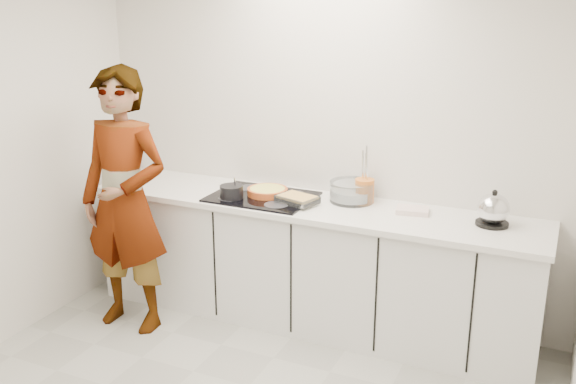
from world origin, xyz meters
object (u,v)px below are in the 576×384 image
at_px(tart_dish, 267,191).
at_px(baking_dish, 297,199).
at_px(hob, 262,197).
at_px(mixing_bowl, 352,192).
at_px(saucepan, 232,192).
at_px(kettle, 493,210).
at_px(cook, 125,202).
at_px(utensil_crock, 364,191).

height_order(tart_dish, baking_dish, baking_dish).
relative_size(hob, mixing_bowl, 1.93).
distance_m(hob, mixing_bowl, 0.64).
height_order(hob, tart_dish, tart_dish).
relative_size(saucepan, kettle, 0.70).
bearing_deg(saucepan, cook, -147.19).
bearing_deg(tart_dish, mixing_bowl, 13.67).
height_order(baking_dish, cook, cook).
height_order(baking_dish, mixing_bowl, mixing_bowl).
height_order(mixing_bowl, cook, cook).
height_order(hob, saucepan, saucepan).
xyz_separation_m(hob, cook, (-0.79, -0.54, 0.02)).
bearing_deg(hob, tart_dish, 61.81).
bearing_deg(tart_dish, kettle, 1.73).
bearing_deg(saucepan, utensil_crock, 21.00).
bearing_deg(kettle, mixing_bowl, 174.32).
bearing_deg(mixing_bowl, kettle, -5.68).
height_order(tart_dish, cook, cook).
bearing_deg(utensil_crock, saucepan, -159.00).
height_order(saucepan, utensil_crock, saucepan).
bearing_deg(hob, cook, -145.89).
xyz_separation_m(utensil_crock, cook, (-1.49, -0.73, -0.06)).
relative_size(mixing_bowl, cook, 0.20).
xyz_separation_m(saucepan, kettle, (1.75, 0.23, 0.04)).
relative_size(kettle, cook, 0.13).
distance_m(utensil_crock, cook, 1.66).
distance_m(mixing_bowl, cook, 1.58).
height_order(saucepan, mixing_bowl, saucepan).
relative_size(saucepan, cook, 0.09).
relative_size(saucepan, utensil_crock, 1.05).
distance_m(tart_dish, baking_dish, 0.28).
height_order(saucepan, baking_dish, saucepan).
xyz_separation_m(tart_dish, mixing_bowl, (0.59, 0.14, 0.03)).
bearing_deg(tart_dish, baking_dish, -17.04).
bearing_deg(baking_dish, mixing_bowl, 35.51).
bearing_deg(kettle, cook, -165.22).
relative_size(saucepan, baking_dish, 0.57).
relative_size(mixing_bowl, kettle, 1.48).
xyz_separation_m(tart_dish, saucepan, (-0.19, -0.18, 0.02)).
distance_m(baking_dish, kettle, 1.29).
bearing_deg(hob, kettle, 3.23).
bearing_deg(saucepan, baking_dish, 11.57).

